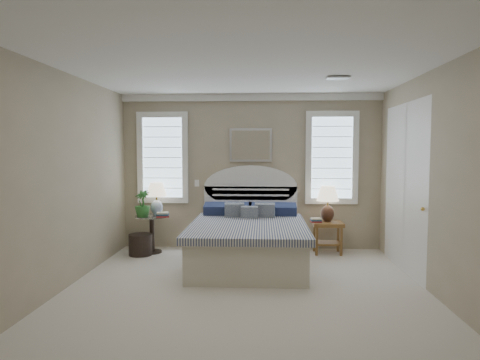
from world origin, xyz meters
The scene contains 21 objects.
floor centered at (0.00, 0.00, 0.00)m, with size 4.50×5.00×0.01m, color beige.
ceiling centered at (0.00, 0.00, 2.70)m, with size 4.50×5.00×0.01m, color white.
wall_back centered at (0.00, 2.50, 1.35)m, with size 4.50×0.02×2.70m, color tan.
wall_left centered at (-2.25, 0.00, 1.35)m, with size 0.02×5.00×2.70m, color tan.
wall_right centered at (2.25, 0.00, 1.35)m, with size 0.02×5.00×2.70m, color tan.
crown_molding centered at (0.00, 2.46, 2.64)m, with size 4.50×0.08×0.12m, color white.
hvac_vent centered at (1.20, 0.80, 2.68)m, with size 0.30×0.20×0.02m, color #B2B2B2.
switch_plate centered at (-0.95, 2.48, 1.15)m, with size 0.08×0.01×0.12m, color white.
window_left centered at (-1.55, 2.48, 1.60)m, with size 0.90×0.06×1.60m, color silver.
window_right centered at (1.40, 2.48, 1.60)m, with size 0.90×0.06×1.60m, color silver.
painting centered at (0.00, 2.46, 1.82)m, with size 0.74×0.04×0.58m, color silver.
closet_door centered at (2.23, 1.20, 1.20)m, with size 0.02×1.80×2.40m, color white.
bed centered at (0.00, 1.46, 0.39)m, with size 1.72×2.28×1.47m.
side_table_left centered at (-1.65, 2.05, 0.39)m, with size 0.56×0.56×0.63m.
nightstand_right centered at (1.30, 2.15, 0.39)m, with size 0.50×0.40×0.53m.
floor_pot centered at (-1.80, 1.88, 0.17)m, with size 0.38×0.38×0.35m, color black.
lamp_left centered at (-1.60, 2.18, 0.97)m, with size 0.35×0.35×0.55m.
lamp_right centered at (1.30, 2.23, 0.90)m, with size 0.45×0.45×0.60m.
potted_plant centered at (-1.77, 1.91, 0.85)m, with size 0.25×0.25×0.44m, color #307937.
books_left centered at (-1.43, 1.90, 0.67)m, with size 0.22×0.18×0.08m.
books_right centered at (1.10, 2.12, 0.56)m, with size 0.20×0.16×0.07m.
Camera 1 is at (0.21, -4.98, 1.73)m, focal length 32.00 mm.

